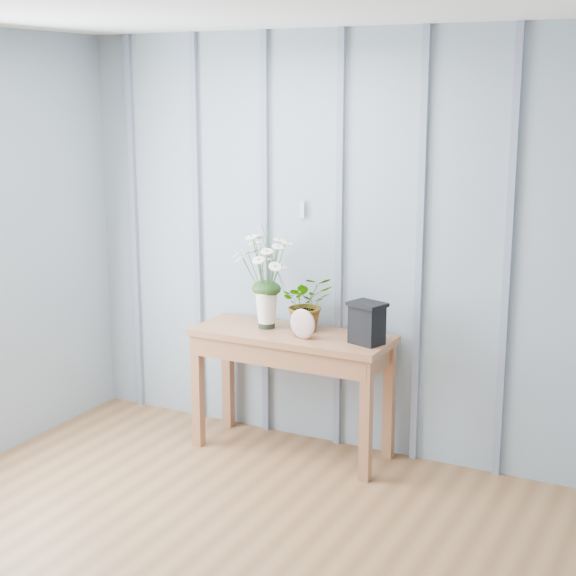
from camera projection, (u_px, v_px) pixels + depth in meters
The scene contains 6 objects.
room_shell at pixel (270, 129), 3.81m from camera, with size 4.00×4.50×2.50m.
sideboard at pixel (292, 351), 5.24m from camera, with size 1.20×0.45×0.75m.
daisy_vase at pixel (266, 264), 5.23m from camera, with size 0.44×0.34×0.63m.
spider_plant at pixel (307, 303), 5.22m from camera, with size 0.30×0.26×0.34m, color #193D14.
felt_disc_vessel at pixel (303, 324), 5.07m from camera, with size 0.18×0.05×0.18m, color #94475B.
carved_box at pixel (367, 323), 4.96m from camera, with size 0.23×0.21×0.24m.
Camera 1 is at (1.84, -2.49, 2.16)m, focal length 55.00 mm.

